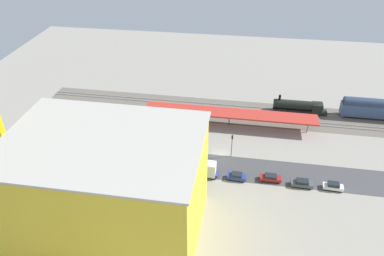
{
  "coord_description": "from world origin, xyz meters",
  "views": [
    {
      "loc": [
        -4.32,
        73.08,
        55.21
      ],
      "look_at": [
        6.72,
        1.25,
        7.93
      ],
      "focal_mm": 35.23,
      "sensor_mm": 36.0,
      "label": 1
    }
  ],
  "objects_px": {
    "street_tree_1": "(86,125)",
    "street_tree_2": "(110,130)",
    "parked_car_2": "(271,178)",
    "traffic_light": "(232,142)",
    "box_truck_1": "(196,168)",
    "street_tree_0": "(181,135)",
    "passenger_coach": "(378,108)",
    "parked_car_3": "(237,177)",
    "parked_car_1": "(302,183)",
    "locomotive": "(300,107)",
    "box_truck_0": "(103,165)",
    "construction_building": "(109,189)",
    "parked_car_5": "(176,169)",
    "street_tree_3": "(145,129)",
    "platform_canopy_near": "(230,113)",
    "parked_car_6": "(147,167)",
    "parked_car_4": "(209,173)",
    "parked_car_0": "(333,186)"
  },
  "relations": [
    {
      "from": "platform_canopy_near",
      "to": "parked_car_1",
      "type": "bearing_deg",
      "value": 128.03
    },
    {
      "from": "street_tree_1",
      "to": "street_tree_2",
      "type": "height_order",
      "value": "street_tree_2"
    },
    {
      "from": "parked_car_6",
      "to": "traffic_light",
      "type": "bearing_deg",
      "value": -156.7
    },
    {
      "from": "parked_car_2",
      "to": "street_tree_2",
      "type": "xyz_separation_m",
      "value": [
        38.88,
        -7.39,
        3.98
      ]
    },
    {
      "from": "box_truck_0",
      "to": "box_truck_1",
      "type": "relative_size",
      "value": 1.02
    },
    {
      "from": "parked_car_0",
      "to": "construction_building",
      "type": "distance_m",
      "value": 47.26
    },
    {
      "from": "platform_canopy_near",
      "to": "street_tree_1",
      "type": "bearing_deg",
      "value": 19.96
    },
    {
      "from": "parked_car_1",
      "to": "box_truck_1",
      "type": "distance_m",
      "value": 23.21
    },
    {
      "from": "parked_car_2",
      "to": "street_tree_3",
      "type": "bearing_deg",
      "value": -13.51
    },
    {
      "from": "parked_car_0",
      "to": "street_tree_1",
      "type": "distance_m",
      "value": 59.82
    },
    {
      "from": "passenger_coach",
      "to": "parked_car_0",
      "type": "xyz_separation_m",
      "value": [
        16.5,
        32.23,
        -2.34
      ]
    },
    {
      "from": "box_truck_1",
      "to": "parked_car_3",
      "type": "bearing_deg",
      "value": 178.46
    },
    {
      "from": "platform_canopy_near",
      "to": "box_truck_0",
      "type": "relative_size",
      "value": 4.88
    },
    {
      "from": "parked_car_5",
      "to": "street_tree_3",
      "type": "bearing_deg",
      "value": -40.58
    },
    {
      "from": "parked_car_0",
      "to": "box_truck_0",
      "type": "height_order",
      "value": "box_truck_0"
    },
    {
      "from": "parked_car_5",
      "to": "street_tree_0",
      "type": "relative_size",
      "value": 0.61
    },
    {
      "from": "parked_car_2",
      "to": "box_truck_1",
      "type": "xyz_separation_m",
      "value": [
        16.51,
        0.48,
        1.1
      ]
    },
    {
      "from": "passenger_coach",
      "to": "street_tree_1",
      "type": "height_order",
      "value": "street_tree_1"
    },
    {
      "from": "parked_car_1",
      "to": "box_truck_0",
      "type": "height_order",
      "value": "box_truck_0"
    },
    {
      "from": "parked_car_2",
      "to": "traffic_light",
      "type": "bearing_deg",
      "value": -39.45
    },
    {
      "from": "box_truck_1",
      "to": "street_tree_0",
      "type": "xyz_separation_m",
      "value": [
        4.95,
        -8.11,
        3.16
      ]
    },
    {
      "from": "parked_car_3",
      "to": "passenger_coach",
      "type": "bearing_deg",
      "value": -139.1
    },
    {
      "from": "construction_building",
      "to": "street_tree_1",
      "type": "bearing_deg",
      "value": -58.73
    },
    {
      "from": "box_truck_1",
      "to": "street_tree_0",
      "type": "bearing_deg",
      "value": -58.58
    },
    {
      "from": "street_tree_1",
      "to": "street_tree_0",
      "type": "bearing_deg",
      "value": 177.75
    },
    {
      "from": "parked_car_1",
      "to": "parked_car_3",
      "type": "height_order",
      "value": "parked_car_1"
    },
    {
      "from": "construction_building",
      "to": "traffic_light",
      "type": "height_order",
      "value": "construction_building"
    },
    {
      "from": "platform_canopy_near",
      "to": "parked_car_5",
      "type": "relative_size",
      "value": 10.21
    },
    {
      "from": "construction_building",
      "to": "street_tree_0",
      "type": "distance_m",
      "value": 27.97
    },
    {
      "from": "parked_car_1",
      "to": "street_tree_1",
      "type": "distance_m",
      "value": 53.41
    },
    {
      "from": "parked_car_3",
      "to": "parked_car_4",
      "type": "xyz_separation_m",
      "value": [
        6.28,
        -0.19,
        -0.03
      ]
    },
    {
      "from": "passenger_coach",
      "to": "construction_building",
      "type": "xyz_separation_m",
      "value": [
        59.26,
        50.06,
        7.01
      ]
    },
    {
      "from": "platform_canopy_near",
      "to": "parked_car_3",
      "type": "height_order",
      "value": "platform_canopy_near"
    },
    {
      "from": "parked_car_0",
      "to": "street_tree_1",
      "type": "relative_size",
      "value": 0.65
    },
    {
      "from": "parked_car_0",
      "to": "street_tree_3",
      "type": "bearing_deg",
      "value": -10.52
    },
    {
      "from": "passenger_coach",
      "to": "parked_car_2",
      "type": "height_order",
      "value": "passenger_coach"
    },
    {
      "from": "box_truck_1",
      "to": "street_tree_3",
      "type": "relative_size",
      "value": 1.05
    },
    {
      "from": "locomotive",
      "to": "parked_car_1",
      "type": "bearing_deg",
      "value": 86.15
    },
    {
      "from": "box_truck_0",
      "to": "street_tree_3",
      "type": "bearing_deg",
      "value": -129.7
    },
    {
      "from": "platform_canopy_near",
      "to": "parked_car_3",
      "type": "xyz_separation_m",
      "value": [
        -3.27,
        22.05,
        -3.09
      ]
    },
    {
      "from": "parked_car_2",
      "to": "passenger_coach",
      "type": "bearing_deg",
      "value": -133.4
    },
    {
      "from": "parked_car_5",
      "to": "street_tree_1",
      "type": "xyz_separation_m",
      "value": [
        24.55,
        -8.89,
        3.87
      ]
    },
    {
      "from": "locomotive",
      "to": "box_truck_0",
      "type": "xyz_separation_m",
      "value": [
        46.58,
        33.58,
        -0.16
      ]
    },
    {
      "from": "parked_car_2",
      "to": "locomotive",
      "type": "bearing_deg",
      "value": -105.74
    },
    {
      "from": "box_truck_1",
      "to": "parked_car_0",
      "type": "bearing_deg",
      "value": 179.34
    },
    {
      "from": "parked_car_2",
      "to": "parked_car_4",
      "type": "bearing_deg",
      "value": 2.23
    },
    {
      "from": "locomotive",
      "to": "street_tree_1",
      "type": "xyz_separation_m",
      "value": [
        54.59,
        22.83,
        2.9
      ]
    },
    {
      "from": "box_truck_1",
      "to": "street_tree_0",
      "type": "height_order",
      "value": "street_tree_0"
    },
    {
      "from": "passenger_coach",
      "to": "parked_car_3",
      "type": "xyz_separation_m",
      "value": [
        37.1,
        32.13,
        -2.35
      ]
    },
    {
      "from": "parked_car_3",
      "to": "parked_car_6",
      "type": "distance_m",
      "value": 20.47
    }
  ]
}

